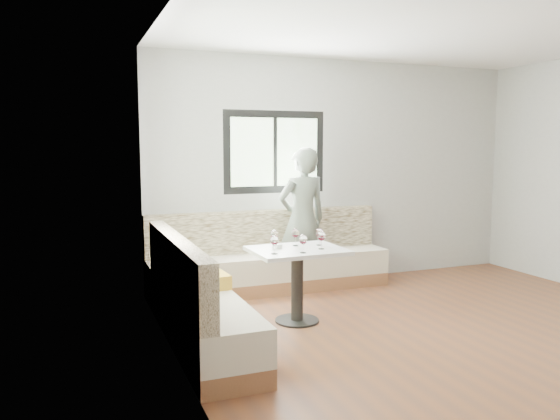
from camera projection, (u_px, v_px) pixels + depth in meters
name	position (u px, v px, depth m)	size (l,w,h in m)	color
room	(463.00, 182.00, 4.72)	(5.01, 5.01, 2.81)	brown
banquette	(243.00, 279.00, 5.73)	(2.90, 2.80, 0.95)	brown
table	(297.00, 267.00, 5.32)	(0.90, 0.70, 0.73)	black
person	(302.00, 220.00, 6.45)	(0.62, 0.41, 1.71)	slate
olive_ramekin	(277.00, 246.00, 5.32)	(0.10, 0.10, 0.04)	white
wine_glass_a	(274.00, 241.00, 5.02)	(0.08, 0.08, 0.17)	white
wine_glass_b	(303.00, 240.00, 5.07)	(0.08, 0.08, 0.17)	white
wine_glass_c	(321.00, 237.00, 5.26)	(0.08, 0.08, 0.17)	white
wine_glass_d	(295.00, 234.00, 5.44)	(0.08, 0.08, 0.17)	white
wine_glass_e	(319.00, 233.00, 5.46)	(0.08, 0.08, 0.17)	white
wine_glass_f	(274.00, 235.00, 5.36)	(0.08, 0.08, 0.17)	white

